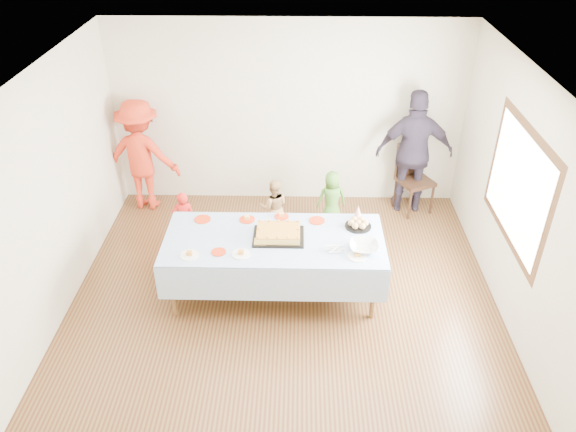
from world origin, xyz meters
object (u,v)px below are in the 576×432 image
Objects in this scene: party_table at (274,242)px; birthday_cake at (278,234)px; adult_left at (142,155)px; dining_chair at (413,173)px.

birthday_cake is at bearing 30.11° from party_table.
party_table is 1.51× the size of adult_left.
party_table is at bearing -158.48° from dining_chair.
party_table is 0.12m from birthday_cake.
party_table is 2.81m from adult_left.
dining_chair is 3.92m from adult_left.
birthday_cake is at bearing 143.90° from adult_left.
adult_left reaches higher than birthday_cake.
adult_left reaches higher than dining_chair.
dining_chair is (1.88, 1.98, -0.25)m from birthday_cake.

